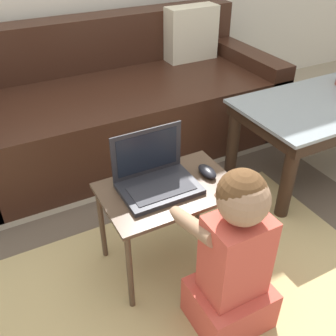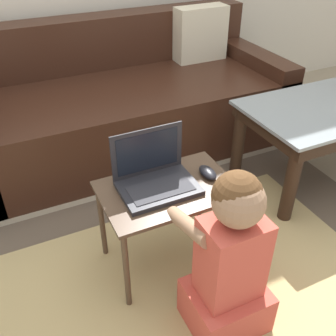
% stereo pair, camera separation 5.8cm
% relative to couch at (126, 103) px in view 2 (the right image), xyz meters
% --- Properties ---
extents(ground_plane, '(16.00, 16.00, 0.00)m').
position_rel_couch_xyz_m(ground_plane, '(-0.18, -1.17, -0.27)').
color(ground_plane, gray).
extents(area_rug, '(2.30, 1.50, 0.01)m').
position_rel_couch_xyz_m(area_rug, '(-0.23, -1.31, -0.27)').
color(area_rug, brown).
rests_on(area_rug, ground_plane).
extents(couch, '(2.02, 0.92, 0.79)m').
position_rel_couch_xyz_m(couch, '(0.00, 0.00, 0.00)').
color(couch, '#381E14').
rests_on(couch, ground_plane).
extents(laptop_desk, '(0.55, 0.36, 0.41)m').
position_rel_couch_xyz_m(laptop_desk, '(-0.23, -1.11, 0.08)').
color(laptop_desk, '#4C3828').
rests_on(laptop_desk, ground_plane).
extents(laptop, '(0.31, 0.22, 0.23)m').
position_rel_couch_xyz_m(laptop, '(-0.27, -1.08, 0.18)').
color(laptop, '#232328').
rests_on(laptop, laptop_desk).
extents(computer_mouse, '(0.06, 0.11, 0.03)m').
position_rel_couch_xyz_m(computer_mouse, '(-0.04, -1.11, 0.16)').
color(computer_mouse, black).
rests_on(computer_mouse, laptop_desk).
extents(person_seated, '(0.29, 0.39, 0.71)m').
position_rel_couch_xyz_m(person_seated, '(-0.17, -1.49, 0.06)').
color(person_seated, '#CC4C3D').
rests_on(person_seated, ground_plane).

